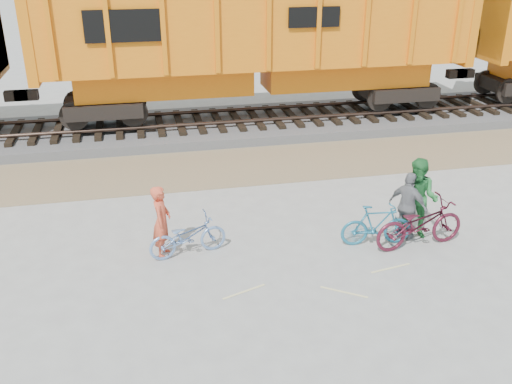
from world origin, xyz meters
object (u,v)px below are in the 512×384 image
bicycle_teal (376,225)px  bicycle_blue (188,236)px  bicycle_maroon (420,224)px  person_man (418,199)px  person_solo (162,221)px  person_woman (408,206)px  hopper_car_center (257,39)px

bicycle_teal → bicycle_blue: bearing=90.0°
bicycle_blue → bicycle_maroon: (4.78, -0.67, 0.10)m
bicycle_teal → person_man: 1.11m
person_solo → person_woman: person_solo is taller
person_solo → bicycle_teal: bearing=-82.9°
bicycle_blue → person_solo: bearing=67.5°
hopper_car_center → bicycle_teal: (0.70, -8.61, -2.55)m
person_solo → person_woman: size_ratio=1.01×
person_woman → person_man: bearing=-110.2°
hopper_car_center → person_solo: bearing=-114.7°
bicycle_blue → bicycle_maroon: 4.83m
person_man → bicycle_teal: bearing=-125.2°
bicycle_blue → person_man: person_man is taller
person_man → person_solo: bearing=-139.7°
bicycle_teal → person_man: person_man is taller
hopper_car_center → bicycle_teal: size_ratio=9.19×
bicycle_maroon → bicycle_blue: bearing=75.8°
bicycle_blue → person_solo: person_solo is taller
bicycle_maroon → person_solo: size_ratio=1.32×
bicycle_maroon → person_solo: bearing=75.5°
person_woman → bicycle_blue: bearing=51.8°
hopper_car_center → person_solo: size_ratio=9.15×
bicycle_teal → person_solo: (-4.44, 0.51, 0.31)m
bicycle_blue → bicycle_maroon: size_ratio=0.80×
bicycle_maroon → person_solo: (-5.28, 0.77, 0.24)m
hopper_car_center → person_woman: size_ratio=9.20×
bicycle_teal → bicycle_maroon: bicycle_maroon is taller
hopper_car_center → bicycle_maroon: 9.34m
person_man → person_woman: size_ratio=1.17×
hopper_car_center → bicycle_teal: bearing=-85.3°
hopper_car_center → person_woman: (1.45, -8.48, -2.25)m
hopper_car_center → person_man: size_ratio=7.89×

